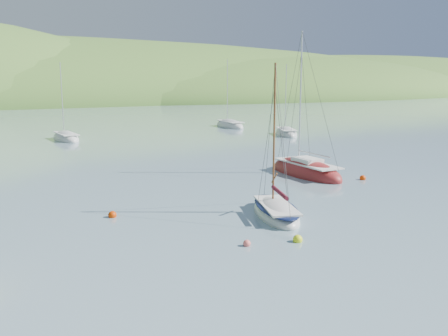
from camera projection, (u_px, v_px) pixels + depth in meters
name	position (u px, v px, depth m)	size (l,w,h in m)	color
ground	(313.00, 248.00, 23.72)	(700.00, 700.00, 0.00)	#7796A4
daysailer_white	(276.00, 212.00, 29.30)	(4.03, 6.57, 9.49)	silver
sloop_red	(306.00, 172.00, 41.53)	(3.06, 8.64, 12.73)	maroon
distant_sloop_a	(66.00, 139.00, 64.43)	(3.28, 7.75, 10.78)	silver
distant_sloop_b	(230.00, 126.00, 81.08)	(3.33, 8.39, 11.77)	silver
distant_sloop_d	(286.00, 134.00, 69.95)	(5.22, 7.90, 10.65)	silver
mooring_buoys	(265.00, 209.00, 30.33)	(20.98, 10.71, 0.49)	#E3F216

